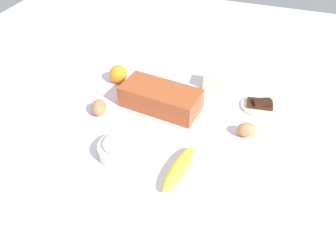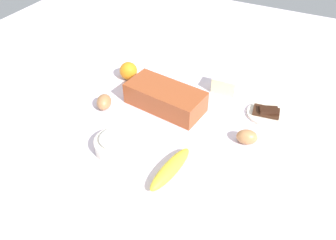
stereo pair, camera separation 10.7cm
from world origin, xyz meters
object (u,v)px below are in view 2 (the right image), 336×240
Objects in this scene: loaf_pan at (165,97)px; orange_fruit at (129,71)px; flour_bowl at (115,143)px; egg_beside_bowl at (104,102)px; banana at (170,169)px; butter_block at (225,84)px; egg_near_butter at (247,137)px; chocolate_plate at (266,113)px.

orange_fruit is (-0.22, 0.10, -0.01)m from loaf_pan.
egg_beside_bowl is at bearing 134.16° from flour_bowl.
loaf_pan reaches higher than banana.
butter_block is (0.37, 0.09, -0.01)m from orange_fruit.
chocolate_plate is (0.02, 0.16, -0.01)m from egg_near_butter.
chocolate_plate is (0.18, -0.08, -0.02)m from butter_block.
loaf_pan reaches higher than egg_beside_bowl.
egg_beside_bowl is at bearing -157.56° from chocolate_plate.
loaf_pan is at bearing 171.18° from egg_near_butter.
egg_beside_bowl is (0.02, -0.20, -0.01)m from orange_fruit.
orange_fruit is 1.07× the size of egg_near_butter.
egg_near_butter is at bearing -15.47° from orange_fruit.
chocolate_plate is (0.34, 0.11, -0.03)m from loaf_pan.
flour_bowl is 1.41× the size of butter_block.
banana is 2.68× the size of orange_fruit.
orange_fruit is at bearing 162.80° from loaf_pan.
flour_bowl is 1.91× the size of egg_near_butter.
banana is at bearing -2.50° from flour_bowl.
flour_bowl is 0.54m from chocolate_plate.
banana is at bearing -25.52° from egg_beside_bowl.
butter_block is (0.00, 0.46, 0.01)m from banana.
loaf_pan is 0.36m from chocolate_plate.
chocolate_plate is at bearing 25.88° from loaf_pan.
loaf_pan is 0.25m from butter_block.
banana is at bearing -52.90° from loaf_pan.
flour_bowl is (-0.04, -0.26, -0.01)m from loaf_pan.
butter_block is at bearing 57.36° from loaf_pan.
flour_bowl is 0.67× the size of banana.
orange_fruit is 0.56m from chocolate_plate.
orange_fruit reaches higher than butter_block.
chocolate_plate is at bearing 81.87° from egg_near_butter.
flour_bowl is at bearing -148.85° from egg_near_butter.
butter_block is at bearing 40.01° from egg_beside_bowl.
flour_bowl is at bearing -135.04° from chocolate_plate.
orange_fruit is 0.55× the size of chocolate_plate.
loaf_pan is 0.27m from flour_bowl.
loaf_pan is 0.32m from egg_near_butter.
loaf_pan is at bearing -129.89° from butter_block.
orange_fruit reaches higher than chocolate_plate.
butter_block reaches higher than banana.
butter_block is 0.46m from egg_beside_bowl.
loaf_pan reaches higher than egg_near_butter.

